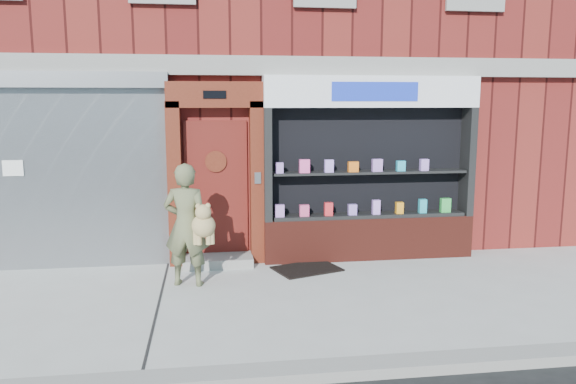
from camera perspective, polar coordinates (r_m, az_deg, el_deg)
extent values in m
plane|color=#9E9E99|center=(7.57, -1.07, -10.90)|extent=(80.00, 80.00, 0.00)
cube|color=gray|center=(5.59, 1.77, -17.85)|extent=(60.00, 0.30, 0.12)
cube|color=#5D1715|center=(13.15, -4.45, 15.31)|extent=(12.00, 8.00, 8.00)
cube|color=gray|center=(9.03, -2.66, 12.69)|extent=(12.00, 0.16, 0.30)
cube|color=gray|center=(9.32, -21.28, 1.18)|extent=(3.00, 0.10, 2.80)
cube|color=slate|center=(9.19, -21.93, 10.55)|extent=(3.10, 0.30, 0.24)
cube|color=white|center=(9.45, -26.17, 2.19)|extent=(0.30, 0.01, 0.24)
cube|color=#4A170C|center=(9.02, -11.42, 0.74)|extent=(0.22, 0.28, 2.60)
cube|color=#4A170C|center=(9.04, -3.17, 0.93)|extent=(0.22, 0.28, 2.60)
cube|color=#4A170C|center=(8.91, -7.48, 9.78)|extent=(1.50, 0.28, 0.40)
cube|color=black|center=(8.76, -7.46, 9.79)|extent=(0.35, 0.01, 0.12)
cube|color=#55140F|center=(9.13, -7.29, 0.32)|extent=(1.00, 0.06, 2.20)
cylinder|color=black|center=(9.03, -7.34, 3.10)|extent=(0.28, 0.02, 0.28)
cylinder|color=#4A170C|center=(9.02, -7.34, 3.09)|extent=(0.34, 0.02, 0.34)
cube|color=gray|center=(9.11, -7.12, -6.95)|extent=(1.10, 0.55, 0.15)
cube|color=slate|center=(8.88, -3.09, 1.43)|extent=(0.10, 0.02, 0.18)
cube|color=#591D15|center=(9.50, 8.14, -4.58)|extent=(3.50, 0.40, 0.70)
cube|color=black|center=(8.96, -2.13, 2.79)|extent=(0.12, 0.40, 1.80)
cube|color=black|center=(9.89, 17.76, 2.97)|extent=(0.12, 0.40, 1.80)
cube|color=black|center=(9.46, 8.00, 3.05)|extent=(3.30, 0.03, 1.80)
cube|color=black|center=(9.42, 8.19, -2.34)|extent=(3.20, 0.36, 0.06)
cube|color=black|center=(9.30, 8.29, 2.01)|extent=(3.20, 0.36, 0.04)
cube|color=white|center=(9.23, 8.48, 10.04)|extent=(3.50, 0.40, 0.50)
cube|color=#1831BB|center=(9.03, 8.86, 10.05)|extent=(1.40, 0.01, 0.30)
cube|color=#B378D8|center=(9.01, -0.85, -1.92)|extent=(0.14, 0.09, 0.20)
cube|color=#DB497F|center=(9.07, 1.66, -1.89)|extent=(0.15, 0.09, 0.19)
cube|color=red|center=(9.15, 4.13, -1.73)|extent=(0.13, 0.09, 0.22)
cube|color=#9774D1|center=(9.24, 6.56, -1.78)|extent=(0.14, 0.09, 0.18)
cube|color=#BB84EE|center=(9.34, 8.94, -1.52)|extent=(0.12, 0.09, 0.24)
cube|color=orange|center=(9.47, 11.25, -1.59)|extent=(0.12, 0.09, 0.19)
cube|color=teal|center=(9.61, 13.51, -1.39)|extent=(0.12, 0.09, 0.23)
cube|color=green|center=(9.76, 15.69, -1.30)|extent=(0.16, 0.09, 0.24)
cube|color=#A376D5|center=(8.90, -0.86, 2.47)|extent=(0.11, 0.09, 0.17)
cube|color=#FB53A6|center=(8.96, 1.68, 2.65)|extent=(0.16, 0.09, 0.21)
cube|color=#B088F5|center=(9.04, 4.18, 2.65)|extent=(0.14, 0.09, 0.20)
cube|color=orange|center=(9.13, 6.64, 2.57)|extent=(0.17, 0.09, 0.17)
cube|color=#A976D4|center=(9.24, 9.04, 2.70)|extent=(0.16, 0.09, 0.20)
cube|color=#27A6C7|center=(9.37, 11.38, 2.62)|extent=(0.14, 0.09, 0.17)
cube|color=#AA7BDE|center=(9.51, 13.66, 2.70)|extent=(0.13, 0.09, 0.19)
imported|color=#5C5F3F|center=(8.05, -10.31, -3.30)|extent=(0.72, 0.55, 1.75)
sphere|color=tan|center=(7.89, -8.58, -3.40)|extent=(0.33, 0.33, 0.33)
sphere|color=tan|center=(7.80, -8.62, -2.06)|extent=(0.22, 0.22, 0.22)
sphere|color=tan|center=(7.78, -9.12, -1.44)|extent=(0.08, 0.08, 0.08)
sphere|color=tan|center=(7.78, -8.15, -1.41)|extent=(0.08, 0.08, 0.08)
cylinder|color=tan|center=(7.93, -9.35, -4.58)|extent=(0.08, 0.08, 0.20)
cylinder|color=tan|center=(7.93, -7.75, -4.54)|extent=(0.08, 0.08, 0.20)
cylinder|color=tan|center=(7.91, -9.03, -4.61)|extent=(0.08, 0.08, 0.20)
cylinder|color=tan|center=(7.91, -8.07, -4.59)|extent=(0.08, 0.08, 0.20)
cube|color=black|center=(8.85, 1.93, -7.80)|extent=(1.14, 0.97, 0.02)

